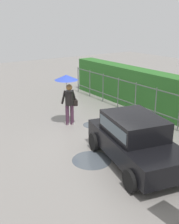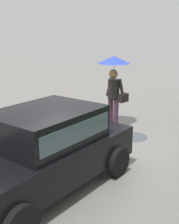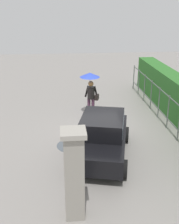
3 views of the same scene
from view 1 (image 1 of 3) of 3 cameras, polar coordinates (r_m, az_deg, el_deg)
The scene contains 7 objects.
ground_plane at distance 9.84m, azimuth 1.38°, elevation -6.60°, with size 40.00×40.00×0.00m, color gray.
car at distance 8.46m, azimuth 9.35°, elevation -5.34°, with size 3.98×2.55×1.48m.
pedestrian at distance 11.18m, azimuth -4.50°, elevation 4.86°, with size 0.94×0.94×2.09m.
fence_section at distance 11.91m, azimuth 13.54°, elevation 1.76°, with size 12.20×0.05×1.50m.
hedge_row at distance 12.50m, azimuth 16.20°, elevation 2.93°, with size 13.15×0.90×1.90m, color #2D6B28.
puddle_near at distance 8.80m, azimuth 0.44°, elevation -9.91°, with size 1.25×1.25×0.00m, color #4C545B.
puddle_far at distance 11.50m, azimuth 0.76°, elevation -2.68°, with size 0.85×0.85×0.00m, color #4C545B.
Camera 1 is at (7.16, -5.25, 4.26)m, focal length 44.13 mm.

